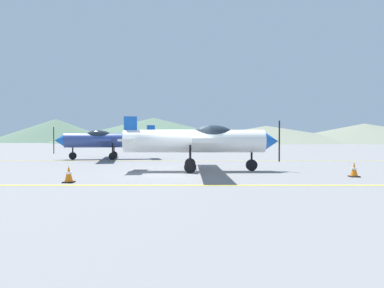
{
  "coord_description": "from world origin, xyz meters",
  "views": [
    {
      "loc": [
        0.46,
        -14.97,
        1.52
      ],
      "look_at": [
        0.47,
        6.0,
        1.2
      ],
      "focal_mm": 30.67,
      "sensor_mm": 36.0,
      "label": 1
    }
  ],
  "objects": [
    {
      "name": "hill_left",
      "position": [
        -64.26,
        140.75,
        5.52
      ],
      "size": [
        59.26,
        59.26,
        11.04
      ],
      "primitive_type": "cone",
      "color": "#4C6651",
      "rests_on": "ground_plane"
    },
    {
      "name": "hill_centerright",
      "position": [
        31.31,
        120.28,
        3.49
      ],
      "size": [
        81.92,
        81.92,
        6.97
      ],
      "primitive_type": "cone",
      "color": "slate",
      "rests_on": "ground_plane"
    },
    {
      "name": "ground_plane",
      "position": [
        0.0,
        0.0,
        0.0
      ],
      "size": [
        400.0,
        400.0,
        0.0
      ],
      "primitive_type": "plane",
      "color": "slate"
    },
    {
      "name": "airplane_mid",
      "position": [
        -5.98,
        9.74,
        1.46
      ],
      "size": [
        7.57,
        8.66,
        2.59
      ],
      "color": "#33478C",
      "rests_on": "ground_plane"
    },
    {
      "name": "traffic_cone_side",
      "position": [
        -3.83,
        -3.59,
        0.29
      ],
      "size": [
        0.36,
        0.36,
        0.59
      ],
      "color": "black",
      "rests_on": "ground_plane"
    },
    {
      "name": "apron_line_far",
      "position": [
        0.0,
        7.79,
        0.01
      ],
      "size": [
        80.0,
        0.16,
        0.01
      ],
      "primitive_type": "cube",
      "color": "yellow",
      "rests_on": "ground_plane"
    },
    {
      "name": "hill_centerleft",
      "position": [
        -15.47,
        121.76,
        5.19
      ],
      "size": [
        83.76,
        83.76,
        10.38
      ],
      "primitive_type": "cone",
      "color": "#4C6651",
      "rests_on": "ground_plane"
    },
    {
      "name": "airplane_near",
      "position": [
        0.86,
        0.62,
        1.46
      ],
      "size": [
        7.46,
        8.61,
        2.59
      ],
      "color": "white",
      "rests_on": "ground_plane"
    },
    {
      "name": "hill_right",
      "position": [
        68.71,
        114.69,
        3.82
      ],
      "size": [
        78.57,
        78.57,
        7.64
      ],
      "primitive_type": "cone",
      "color": "slate",
      "rests_on": "ground_plane"
    },
    {
      "name": "traffic_cone_front",
      "position": [
        6.95,
        -1.88,
        0.29
      ],
      "size": [
        0.36,
        0.36,
        0.59
      ],
      "color": "black",
      "rests_on": "ground_plane"
    },
    {
      "name": "apron_line_near",
      "position": [
        0.0,
        -4.31,
        0.01
      ],
      "size": [
        80.0,
        0.16,
        0.01
      ],
      "primitive_type": "cube",
      "color": "yellow",
      "rests_on": "ground_plane"
    }
  ]
}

